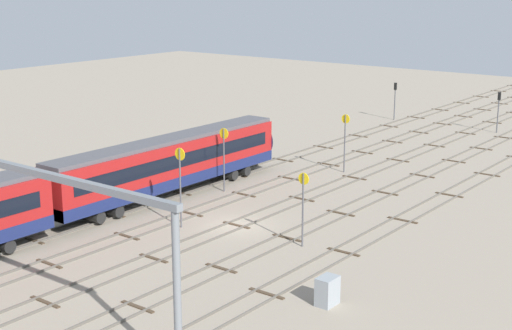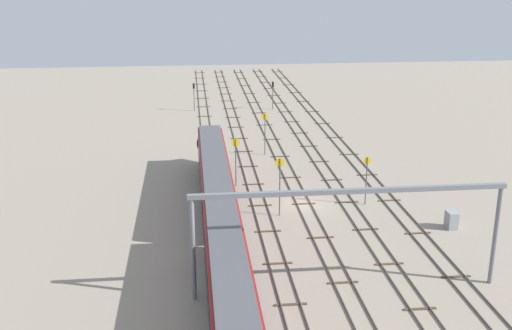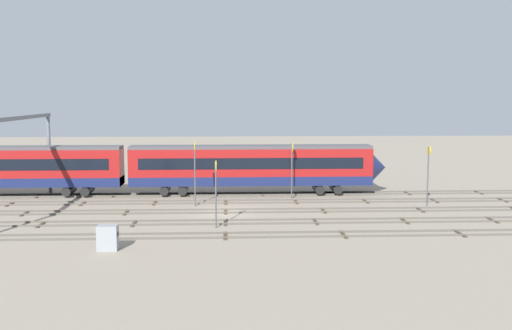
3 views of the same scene
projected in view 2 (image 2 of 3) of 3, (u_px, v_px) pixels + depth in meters
name	position (u px, v px, depth m)	size (l,w,h in m)	color
ground_plane	(304.00, 204.00, 63.88)	(192.92, 192.92, 0.00)	gray
track_near_foreground	(389.00, 200.00, 64.77)	(176.92, 2.40, 0.16)	#59544C
track_second_near	(347.00, 202.00, 64.32)	(176.92, 2.40, 0.16)	#59544C
track_middle	(304.00, 203.00, 63.86)	(176.92, 2.40, 0.16)	#59544C
track_second_far	(260.00, 205.00, 63.40)	(176.92, 2.40, 0.16)	#59544C
track_with_train	(216.00, 207.00, 62.95)	(176.92, 2.40, 0.16)	#59544C
overhead_gantry	(349.00, 211.00, 44.88)	(0.40, 23.28, 8.13)	slate
speed_sign_near_foreground	(280.00, 179.00, 59.87)	(0.14, 0.91, 5.88)	#4C4C51
speed_sign_mid_trackside	(265.00, 129.00, 79.81)	(0.14, 0.84, 5.44)	#4C4C51
speed_sign_far_trackside	(367.00, 175.00, 62.89)	(0.14, 0.81, 5.10)	#4C4C51
speed_sign_distant_end	(236.00, 156.00, 68.21)	(0.14, 0.90, 5.44)	#4C4C51
signal_light_trackside_approach	(273.00, 91.00, 105.65)	(0.31, 0.32, 4.75)	#4C4C51
signal_light_trackside_departure	(194.00, 93.00, 104.47)	(0.31, 0.32, 4.72)	#4C4C51
relay_cabinet	(451.00, 220.00, 57.77)	(1.31, 0.90, 1.63)	gray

